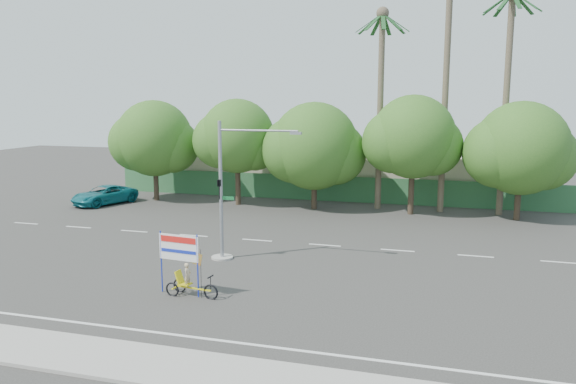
# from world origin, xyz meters

# --- Properties ---
(ground) EXTENTS (120.00, 120.00, 0.00)m
(ground) POSITION_xyz_m (0.00, 0.00, 0.00)
(ground) COLOR #33302D
(ground) RESTS_ON ground
(sidewalk_near) EXTENTS (50.00, 2.40, 0.12)m
(sidewalk_near) POSITION_xyz_m (0.00, -7.50, 0.06)
(sidewalk_near) COLOR gray
(sidewalk_near) RESTS_ON ground
(fence) EXTENTS (38.00, 0.08, 2.00)m
(fence) POSITION_xyz_m (0.00, 21.50, 1.00)
(fence) COLOR #336B3D
(fence) RESTS_ON ground
(building_left) EXTENTS (12.00, 8.00, 4.00)m
(building_left) POSITION_xyz_m (-10.00, 26.00, 2.00)
(building_left) COLOR #BEB297
(building_left) RESTS_ON ground
(building_right) EXTENTS (14.00, 8.00, 3.60)m
(building_right) POSITION_xyz_m (8.00, 26.00, 1.80)
(building_right) COLOR #BEB297
(building_right) RESTS_ON ground
(tree_far_left) EXTENTS (7.14, 6.00, 7.96)m
(tree_far_left) POSITION_xyz_m (-14.05, 18.00, 4.76)
(tree_far_left) COLOR #473828
(tree_far_left) RESTS_ON ground
(tree_left) EXTENTS (6.66, 5.60, 8.07)m
(tree_left) POSITION_xyz_m (-7.05, 18.00, 5.06)
(tree_left) COLOR #473828
(tree_left) RESTS_ON ground
(tree_center) EXTENTS (7.62, 6.40, 7.85)m
(tree_center) POSITION_xyz_m (-1.05, 18.00, 4.47)
(tree_center) COLOR #473828
(tree_center) RESTS_ON ground
(tree_right) EXTENTS (6.90, 5.80, 8.36)m
(tree_right) POSITION_xyz_m (5.95, 18.00, 5.24)
(tree_right) COLOR #473828
(tree_right) RESTS_ON ground
(tree_far_right) EXTENTS (7.38, 6.20, 7.94)m
(tree_far_right) POSITION_xyz_m (12.95, 18.00, 4.64)
(tree_far_right) COLOR #473828
(tree_far_right) RESTS_ON ground
(palm_tall) EXTENTS (3.73, 3.79, 17.45)m
(palm_tall) POSITION_xyz_m (8.00, 19.50, 10.46)
(palm_tall) COLOR #70604C
(palm_tall) RESTS_ON ground
(palm_mid) EXTENTS (3.73, 3.79, 15.45)m
(palm_mid) POSITION_xyz_m (12.00, 19.50, 9.40)
(palm_mid) COLOR #70604C
(palm_mid) RESTS_ON ground
(palm_short) EXTENTS (3.73, 3.79, 14.45)m
(palm_short) POSITION_xyz_m (3.50, 19.50, 8.86)
(palm_short) COLOR #70604C
(palm_short) RESTS_ON ground
(traffic_signal) EXTENTS (4.72, 1.10, 7.00)m
(traffic_signal) POSITION_xyz_m (-2.20, 3.98, 2.92)
(traffic_signal) COLOR gray
(traffic_signal) RESTS_ON ground
(trike_billboard) EXTENTS (2.73, 0.75, 2.69)m
(trike_billboard) POSITION_xyz_m (-1.86, -1.48, 1.08)
(trike_billboard) COLOR black
(trike_billboard) RESTS_ON ground
(pickup_truck) EXTENTS (4.03, 5.63, 1.42)m
(pickup_truck) POSITION_xyz_m (-17.02, 15.34, 0.71)
(pickup_truck) COLOR #116D77
(pickup_truck) RESTS_ON ground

